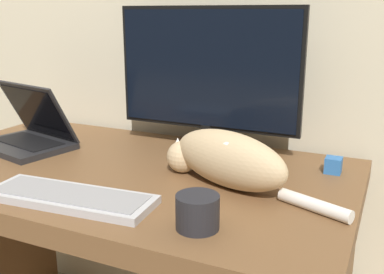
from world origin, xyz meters
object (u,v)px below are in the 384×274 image
at_px(laptop, 29,134).
at_px(coffee_mug, 198,212).
at_px(external_keyboard, 70,197).
at_px(monitor, 207,78).
at_px(cat, 226,158).

xyz_separation_m(laptop, coffee_mug, (0.78, -0.31, -0.01)).
xyz_separation_m(external_keyboard, coffee_mug, (0.35, 0.00, 0.03)).
height_order(laptop, coffee_mug, laptop).
relative_size(monitor, external_keyboard, 1.42).
bearing_deg(external_keyboard, laptop, 139.66).
bearing_deg(external_keyboard, monitor, 71.34).
xyz_separation_m(monitor, coffee_mug, (0.21, -0.54, -0.21)).
height_order(external_keyboard, cat, cat).
bearing_deg(cat, external_keyboard, -117.70).
xyz_separation_m(monitor, cat, (0.17, -0.27, -0.17)).
bearing_deg(monitor, cat, -57.91).
bearing_deg(coffee_mug, external_keyboard, -179.76).
height_order(cat, coffee_mug, cat).
height_order(laptop, cat, laptop).
relative_size(external_keyboard, cat, 0.82).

